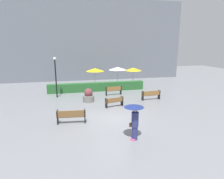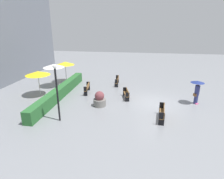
{
  "view_description": "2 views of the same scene",
  "coord_description": "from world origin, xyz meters",
  "px_view_note": "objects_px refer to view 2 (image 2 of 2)",
  "views": [
    {
      "loc": [
        -2.86,
        -12.65,
        5.07
      ],
      "look_at": [
        0.55,
        2.67,
        1.44
      ],
      "focal_mm": 31.16,
      "sensor_mm": 36.0,
      "label": 1
    },
    {
      "loc": [
        -15.17,
        1.2,
        6.3
      ],
      "look_at": [
        0.14,
        3.65,
        0.97
      ],
      "focal_mm": 30.52,
      "sensor_mm": 36.0,
      "label": 2
    }
  ],
  "objects_px": {
    "patio_umbrella_yellow": "(38,73)",
    "patio_umbrella_yellow_far": "(65,63)",
    "bench_mid_center": "(126,93)",
    "lamp_post": "(57,87)",
    "planter_pot": "(100,100)",
    "bench_near_left": "(162,112)",
    "pedestrian_with_umbrella": "(197,88)",
    "bench_back_row": "(87,88)",
    "bench_far_right": "(117,80)",
    "patio_umbrella_white": "(54,66)"
  },
  "relations": [
    {
      "from": "bench_mid_center",
      "to": "bench_near_left",
      "type": "height_order",
      "value": "bench_near_left"
    },
    {
      "from": "bench_back_row",
      "to": "pedestrian_with_umbrella",
      "type": "height_order",
      "value": "pedestrian_with_umbrella"
    },
    {
      "from": "planter_pot",
      "to": "patio_umbrella_yellow_far",
      "type": "distance_m",
      "value": 8.12
    },
    {
      "from": "bench_back_row",
      "to": "lamp_post",
      "type": "relative_size",
      "value": 0.44
    },
    {
      "from": "planter_pot",
      "to": "lamp_post",
      "type": "relative_size",
      "value": 0.31
    },
    {
      "from": "bench_far_right",
      "to": "pedestrian_with_umbrella",
      "type": "xyz_separation_m",
      "value": [
        -4.13,
        -7.11,
        0.82
      ]
    },
    {
      "from": "patio_umbrella_yellow",
      "to": "patio_umbrella_yellow_far",
      "type": "distance_m",
      "value": 4.62
    },
    {
      "from": "bench_mid_center",
      "to": "planter_pot",
      "type": "height_order",
      "value": "planter_pot"
    },
    {
      "from": "patio_umbrella_white",
      "to": "patio_umbrella_yellow_far",
      "type": "height_order",
      "value": "patio_umbrella_white"
    },
    {
      "from": "bench_near_left",
      "to": "lamp_post",
      "type": "distance_m",
      "value": 7.34
    },
    {
      "from": "patio_umbrella_yellow",
      "to": "bench_mid_center",
      "type": "bearing_deg",
      "value": -86.22
    },
    {
      "from": "bench_back_row",
      "to": "pedestrian_with_umbrella",
      "type": "distance_m",
      "value": 9.72
    },
    {
      "from": "patio_umbrella_yellow",
      "to": "patio_umbrella_yellow_far",
      "type": "xyz_separation_m",
      "value": [
        4.57,
        -0.73,
        0.03
      ]
    },
    {
      "from": "bench_mid_center",
      "to": "lamp_post",
      "type": "relative_size",
      "value": 0.41
    },
    {
      "from": "planter_pot",
      "to": "patio_umbrella_yellow_far",
      "type": "relative_size",
      "value": 0.52
    },
    {
      "from": "bench_back_row",
      "to": "patio_umbrella_yellow",
      "type": "xyz_separation_m",
      "value": [
        -1.35,
        4.14,
        1.6
      ]
    },
    {
      "from": "bench_far_right",
      "to": "patio_umbrella_yellow",
      "type": "bearing_deg",
      "value": 123.42
    },
    {
      "from": "bench_far_right",
      "to": "patio_umbrella_yellow",
      "type": "relative_size",
      "value": 0.8
    },
    {
      "from": "bench_mid_center",
      "to": "patio_umbrella_yellow_far",
      "type": "distance_m",
      "value": 8.47
    },
    {
      "from": "pedestrian_with_umbrella",
      "to": "bench_mid_center",
      "type": "bearing_deg",
      "value": 87.36
    },
    {
      "from": "bench_near_left",
      "to": "patio_umbrella_yellow_far",
      "type": "xyz_separation_m",
      "value": [
        7.61,
        10.05,
        1.63
      ]
    },
    {
      "from": "bench_mid_center",
      "to": "bench_near_left",
      "type": "bearing_deg",
      "value": -141.9
    },
    {
      "from": "patio_umbrella_white",
      "to": "patio_umbrella_yellow_far",
      "type": "bearing_deg",
      "value": -15.06
    },
    {
      "from": "bench_mid_center",
      "to": "bench_back_row",
      "type": "distance_m",
      "value": 3.93
    },
    {
      "from": "bench_far_right",
      "to": "patio_umbrella_yellow_far",
      "type": "bearing_deg",
      "value": 88.26
    },
    {
      "from": "planter_pot",
      "to": "bench_mid_center",
      "type": "bearing_deg",
      "value": -45.85
    },
    {
      "from": "bench_near_left",
      "to": "patio_umbrella_white",
      "type": "distance_m",
      "value": 12.14
    },
    {
      "from": "bench_mid_center",
      "to": "patio_umbrella_white",
      "type": "distance_m",
      "value": 8.24
    },
    {
      "from": "lamp_post",
      "to": "bench_near_left",
      "type": "bearing_deg",
      "value": -79.65
    },
    {
      "from": "lamp_post",
      "to": "patio_umbrella_yellow",
      "type": "distance_m",
      "value": 5.76
    },
    {
      "from": "patio_umbrella_white",
      "to": "pedestrian_with_umbrella",
      "type": "bearing_deg",
      "value": -100.36
    },
    {
      "from": "bench_back_row",
      "to": "bench_near_left",
      "type": "bearing_deg",
      "value": -123.46
    },
    {
      "from": "pedestrian_with_umbrella",
      "to": "planter_pot",
      "type": "bearing_deg",
      "value": 102.2
    },
    {
      "from": "pedestrian_with_umbrella",
      "to": "lamp_post",
      "type": "distance_m",
      "value": 11.01
    },
    {
      "from": "bench_far_right",
      "to": "lamp_post",
      "type": "bearing_deg",
      "value": 161.88
    },
    {
      "from": "bench_back_row",
      "to": "bench_far_right",
      "type": "bearing_deg",
      "value": -39.55
    },
    {
      "from": "bench_near_left",
      "to": "patio_umbrella_yellow",
      "type": "distance_m",
      "value": 11.32
    },
    {
      "from": "pedestrian_with_umbrella",
      "to": "bench_back_row",
      "type": "bearing_deg",
      "value": 83.55
    },
    {
      "from": "pedestrian_with_umbrella",
      "to": "patio_umbrella_white",
      "type": "distance_m",
      "value": 13.77
    },
    {
      "from": "bench_far_right",
      "to": "bench_near_left",
      "type": "height_order",
      "value": "bench_near_left"
    },
    {
      "from": "pedestrian_with_umbrella",
      "to": "patio_umbrella_yellow",
      "type": "relative_size",
      "value": 0.86
    },
    {
      "from": "bench_back_row",
      "to": "bench_near_left",
      "type": "distance_m",
      "value": 7.96
    },
    {
      "from": "patio_umbrella_yellow_far",
      "to": "pedestrian_with_umbrella",
      "type": "bearing_deg",
      "value": -108.29
    },
    {
      "from": "planter_pot",
      "to": "patio_umbrella_yellow_far",
      "type": "bearing_deg",
      "value": 41.18
    },
    {
      "from": "lamp_post",
      "to": "pedestrian_with_umbrella",
      "type": "bearing_deg",
      "value": -65.32
    },
    {
      "from": "pedestrian_with_umbrella",
      "to": "planter_pot",
      "type": "distance_m",
      "value": 8.01
    },
    {
      "from": "bench_near_left",
      "to": "pedestrian_with_umbrella",
      "type": "xyz_separation_m",
      "value": [
        3.3,
        -2.98,
        0.8
      ]
    },
    {
      "from": "bench_back_row",
      "to": "planter_pot",
      "type": "bearing_deg",
      "value": -146.48
    },
    {
      "from": "bench_far_right",
      "to": "bench_back_row",
      "type": "relative_size",
      "value": 1.07
    },
    {
      "from": "patio_umbrella_yellow",
      "to": "patio_umbrella_yellow_far",
      "type": "relative_size",
      "value": 0.99
    }
  ]
}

